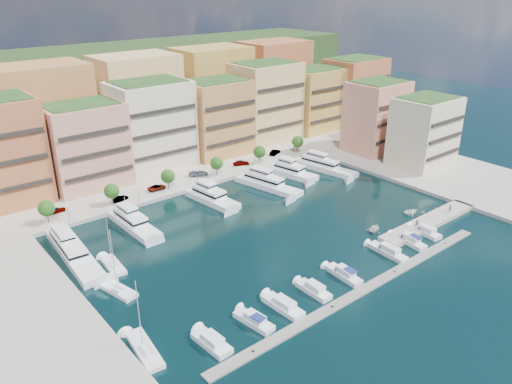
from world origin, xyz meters
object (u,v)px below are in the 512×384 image
Objects in this scene: cruiser_1 at (254,321)px; sailboat_0 at (145,350)px; car_3 at (198,173)px; yacht_3 at (211,197)px; tender_0 at (375,228)px; lamppost_0 at (68,211)px; sailboat_1 at (118,290)px; lamppost_1 at (138,191)px; car_4 at (241,163)px; cruiser_7 at (409,241)px; tender_2 at (412,212)px; yacht_6 at (322,166)px; cruiser_4 at (344,275)px; car_1 at (121,199)px; tree_2 at (168,176)px; tree_1 at (112,191)px; lamppost_4 at (293,149)px; car_2 at (157,187)px; lamppost_3 at (249,161)px; cruiser_8 at (426,232)px; cruiser_0 at (212,343)px; tree_4 at (260,152)px; lamppost_2 at (198,175)px; tender_3 at (423,212)px; person_0 at (417,223)px; yacht_1 at (133,223)px; person_1 at (450,209)px; car_5 at (275,152)px; cruiser_3 at (314,290)px; cruiser_6 at (388,252)px; tree_0 at (46,208)px; yacht_5 at (291,172)px; yacht_0 at (72,250)px; yacht_4 at (266,184)px; car_0 at (57,210)px.

sailboat_0 is (-17.51, 5.47, -0.26)m from cruiser_1.
yacht_3 is at bearing 179.48° from car_3.
lamppost_0 is at bearing 27.03° from tender_0.
sailboat_1 is at bearing -148.14° from yacht_3.
car_4 is at bearing 7.28° from lamppost_1.
cruiser_7 is 62.20m from sailboat_1.
tender_2 is (13.36, 8.63, -0.12)m from cruiser_7.
yacht_6 is at bearing -113.99° from car_4.
cruiser_1 is 0.95× the size of cruiser_4.
tree_2 is at bearing -114.63° from car_1.
lamppost_0 is 71.45m from tender_0.
tree_1 is 42.79m from car_4.
lamppost_4 is at bearing 14.24° from yacht_3.
car_1 is at bearing 94.38° from car_2.
cruiser_4 is (-20.83, -55.81, -3.26)m from lamppost_3.
cruiser_8 is 1.34× the size of car_3.
sailboat_0 is (-8.90, 5.45, -0.24)m from cruiser_0.
tree_4 is 1.02× the size of car_3.
lamppost_2 is 1.00× the size of lamppost_4.
car_1 is at bearing 52.44° from tender_3.
yacht_1 is at bearing 17.08° from person_0.
lamppost_1 is at bearing 105.21° from cruiser_4.
yacht_3 is (-2.46, -9.76, -2.62)m from lamppost_2.
cruiser_7 is 19.37m from person_1.
sailboat_1 reaches higher than car_5.
yacht_6 is (39.46, -2.17, 0.00)m from yacht_3.
cruiser_3 is at bearing 0.00° from cruiser_0.
lamppost_0 is 72.00m from lamppost_4.
cruiser_6 is at bearing -172.50° from car_1.
tender_3 is 0.34× the size of car_5.
cruiser_8 is (65.01, -58.08, -4.20)m from tree_0.
yacht_6 is 2.58× the size of cruiser_4.
cruiser_7 is 6.44m from cruiser_8.
cruiser_7 is 8.72m from tender_0.
sailboat_1 is at bearing -160.49° from yacht_5.
person_0 is (-8.36, -58.87, 0.07)m from car_5.
cruiser_8 is at bearing -42.23° from yacht_1.
lamppost_3 is at bearing 82.86° from cruiser_6.
tender_3 is at bearing -41.54° from tree_1.
lamppost_0 reaches higher than tender_0.
cruiser_0 is 10.43m from sailboat_0.
yacht_0 is 72.37m from cruiser_7.
cruiser_0 is 52.56m from cruiser_7.
yacht_4 is 42.68m from person_0.
cruiser_7 is 83.21m from car_0.
yacht_3 is at bearing -0.08° from person_0.
yacht_6 is (1.01, -11.93, -2.62)m from lamppost_4.
car_1 is 2.47× the size of person_1.
tender_3 is (2.00, -1.85, -0.01)m from tender_2.
tree_0 is at bearing 165.51° from yacht_4.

